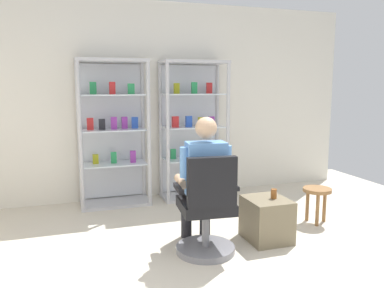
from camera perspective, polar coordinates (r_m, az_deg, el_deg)
back_wall at (r=5.47m, az=-6.24°, el=6.30°), size 6.00×0.10×2.70m
display_cabinet_left at (r=5.17m, az=-11.58°, el=1.76°), size 0.90×0.45×1.90m
display_cabinet_right at (r=5.41m, az=0.06°, el=2.19°), size 0.90×0.45×1.90m
office_chair at (r=3.63m, az=2.25°, el=-10.30°), size 0.59×0.56×0.96m
seated_shopkeeper at (r=3.69m, az=1.61°, el=-4.81°), size 0.51×0.59×1.29m
storage_crate at (r=4.09m, az=10.94°, el=-10.86°), size 0.41×0.46×0.44m
tea_glass at (r=4.03m, az=11.98°, el=-7.20°), size 0.06×0.06×0.10m
wooden_stool at (r=4.68m, az=17.96°, el=-7.18°), size 0.32×0.32×0.41m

